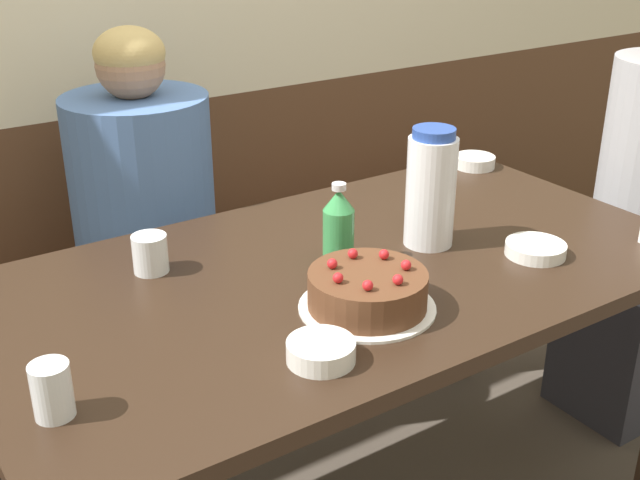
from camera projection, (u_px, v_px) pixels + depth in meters
name	position (u px, v px, depth m)	size (l,w,h in m)	color
bench_seat	(191.00, 318.00, 2.54)	(2.71, 0.38, 0.44)	#472314
dining_table	(343.00, 302.00, 1.74)	(1.53, 0.83, 0.74)	black
birthday_cake	(367.00, 291.00, 1.52)	(0.26, 0.26, 0.10)	white
water_pitcher	(431.00, 189.00, 1.76)	(0.11, 0.11, 0.27)	white
soju_bottle	(339.00, 225.00, 1.69)	(0.07, 0.07, 0.18)	#388E4C
bowl_soup_white	(536.00, 249.00, 1.75)	(0.13, 0.13, 0.03)	white
bowl_rice_small	(321.00, 351.00, 1.36)	(0.12, 0.12, 0.04)	white
bowl_side_dish	(475.00, 162.00, 2.28)	(0.12, 0.12, 0.03)	white
glass_water_tall	(150.00, 254.00, 1.66)	(0.07, 0.07, 0.08)	silver
glass_tumbler_short	(52.00, 390.00, 1.21)	(0.06, 0.06, 0.09)	silver
person_teal_shirt	(148.00, 246.00, 2.19)	(0.38, 0.38, 1.16)	#33333D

